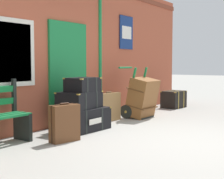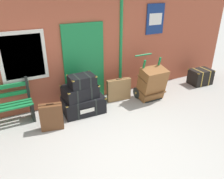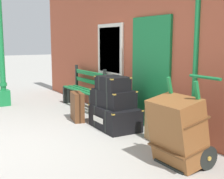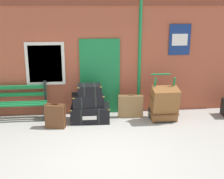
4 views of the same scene
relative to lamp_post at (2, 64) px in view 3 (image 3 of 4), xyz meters
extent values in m
plane|color=#A3A099|center=(3.44, -0.49, -1.06)|extent=(60.00, 60.00, 0.00)
cube|color=#AD5138|center=(3.44, 2.11, 0.54)|extent=(10.40, 0.30, 3.20)
cube|color=#197A3D|center=(3.56, 1.94, -0.01)|extent=(1.10, 0.05, 2.10)
cube|color=#0F4924|center=(3.56, 1.92, -0.01)|extent=(0.06, 0.02, 2.10)
cube|color=silver|center=(2.09, 1.94, 0.39)|extent=(1.04, 0.06, 1.16)
cube|color=silver|center=(2.09, 1.92, 0.39)|extent=(0.88, 0.02, 1.00)
cylinder|color=#197A3D|center=(4.66, 1.96, 0.54)|extent=(0.09, 0.09, 3.14)
cube|color=#197A3D|center=(0.00, 0.00, -0.86)|extent=(0.28, 0.28, 0.40)
cylinder|color=#197A3D|center=(0.00, 0.00, 0.48)|extent=(0.14, 0.14, 2.30)
cylinder|color=#197A3D|center=(0.00, 0.00, -0.51)|extent=(0.19, 0.19, 0.08)
cube|color=#197A3D|center=(1.30, 1.47, -0.61)|extent=(1.60, 0.09, 0.04)
cube|color=#197A3D|center=(1.30, 1.61, -0.61)|extent=(1.60, 0.09, 0.04)
cube|color=#197A3D|center=(1.30, 1.75, -0.61)|extent=(1.60, 0.09, 0.04)
cube|color=#197A3D|center=(1.30, 1.81, -0.41)|extent=(1.60, 0.05, 0.10)
cube|color=#197A3D|center=(1.30, 1.81, -0.21)|extent=(1.60, 0.05, 0.10)
cube|color=black|center=(0.54, 1.61, -0.84)|extent=(0.06, 0.40, 0.45)
cube|color=black|center=(0.54, 1.81, -0.33)|extent=(0.06, 0.06, 0.56)
cube|color=black|center=(2.06, 1.61, -0.84)|extent=(0.06, 0.40, 0.45)
cube|color=black|center=(2.06, 1.81, -0.33)|extent=(0.06, 0.06, 0.56)
cube|color=black|center=(3.25, 1.34, -0.85)|extent=(1.03, 0.68, 0.42)
cube|color=black|center=(3.03, 1.35, -0.85)|extent=(0.06, 0.65, 0.43)
cube|color=black|center=(3.48, 1.33, -0.85)|extent=(0.06, 0.65, 0.43)
cube|color=#B79338|center=(2.76, 1.06, -0.66)|extent=(0.05, 0.05, 0.02)
cube|color=#B79338|center=(3.72, 1.02, -0.66)|extent=(0.05, 0.05, 0.02)
cube|color=#B79338|center=(2.79, 1.66, -0.66)|extent=(0.05, 0.05, 0.02)
cube|color=#B79338|center=(3.74, 1.62, -0.66)|extent=(0.05, 0.05, 0.02)
cube|color=silver|center=(3.22, 0.99, -0.85)|extent=(0.36, 0.01, 0.10)
cube|color=black|center=(3.19, 1.34, -0.48)|extent=(0.84, 0.60, 0.32)
cube|color=black|center=(3.01, 1.33, -0.48)|extent=(0.08, 0.55, 0.33)
cube|color=black|center=(3.37, 1.35, -0.48)|extent=(0.08, 0.55, 0.33)
cube|color=#B79338|center=(2.83, 1.06, -0.34)|extent=(0.05, 0.05, 0.02)
cube|color=#B79338|center=(3.59, 1.12, -0.34)|extent=(0.05, 0.05, 0.02)
cube|color=#B79338|center=(2.79, 1.56, -0.34)|extent=(0.05, 0.05, 0.02)
cube|color=#B79338|center=(3.55, 1.62, -0.34)|extent=(0.05, 0.05, 0.02)
cube|color=black|center=(3.24, 1.30, -0.19)|extent=(0.61, 0.45, 0.26)
cube|color=black|center=(3.10, 1.30, -0.19)|extent=(0.05, 0.45, 0.27)
cube|color=black|center=(3.37, 1.30, -0.19)|extent=(0.05, 0.45, 0.27)
cube|color=#B79338|center=(2.96, 1.10, -0.08)|extent=(0.05, 0.05, 0.02)
cube|color=#B79338|center=(3.52, 1.11, -0.08)|extent=(0.05, 0.05, 0.02)
cube|color=#B79338|center=(2.96, 1.50, -0.08)|extent=(0.05, 0.05, 0.02)
cube|color=#B79338|center=(3.52, 1.51, -0.08)|extent=(0.05, 0.05, 0.02)
cube|color=black|center=(5.19, 1.10, -1.05)|extent=(0.56, 0.28, 0.03)
cube|color=#197A3D|center=(4.94, 1.30, -0.48)|extent=(0.04, 0.33, 1.17)
cube|color=#197A3D|center=(5.44, 1.30, -0.48)|extent=(0.04, 0.33, 1.17)
cylinder|color=#197A3D|center=(5.19, 1.59, 0.10)|extent=(0.54, 0.04, 0.04)
cylinder|color=black|center=(4.87, 1.36, -0.90)|extent=(0.04, 0.32, 0.32)
cylinder|color=#B79338|center=(4.87, 1.36, -0.90)|extent=(0.07, 0.06, 0.06)
cylinder|color=black|center=(5.51, 1.36, -0.90)|extent=(0.04, 0.32, 0.32)
cylinder|color=#B79338|center=(5.51, 1.36, -0.90)|extent=(0.07, 0.06, 0.06)
cube|color=brown|center=(5.19, 1.12, -0.59)|extent=(0.68, 0.60, 0.95)
cube|color=brown|center=(5.19, 1.12, -0.78)|extent=(0.70, 0.46, 0.11)
cube|color=brown|center=(5.19, 1.12, -0.40)|extent=(0.70, 0.46, 0.11)
cube|color=brown|center=(2.37, 0.97, -0.76)|extent=(0.52, 0.30, 0.60)
cylinder|color=#3A2112|center=(2.37, 0.97, -0.44)|extent=(0.16, 0.06, 0.03)
cube|color=#351E10|center=(2.37, 0.97, -0.76)|extent=(0.49, 0.14, 0.61)
cube|color=olive|center=(4.36, 1.49, -0.76)|extent=(0.69, 0.20, 0.62)
cylinder|color=brown|center=(4.36, 1.49, -0.43)|extent=(0.16, 0.05, 0.03)
cube|color=brown|center=(4.36, 1.49, -0.76)|extent=(0.69, 0.09, 0.63)
camera|label=1|loc=(-1.64, -2.73, 0.20)|focal=54.25mm
camera|label=2|loc=(1.62, -3.34, 1.85)|focal=35.71mm
camera|label=3|loc=(8.12, -1.68, 0.61)|focal=49.63mm
camera|label=4|loc=(3.05, -6.09, 1.88)|focal=47.75mm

